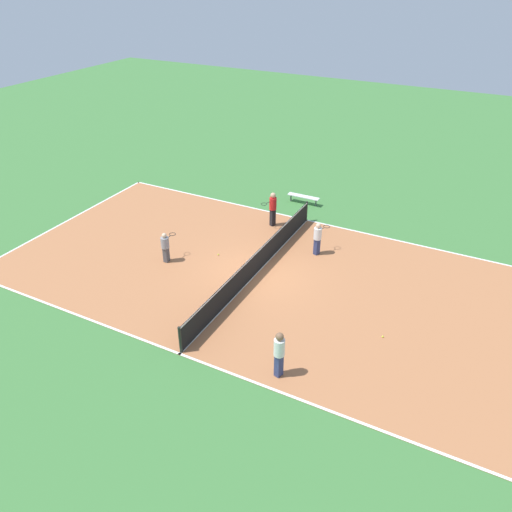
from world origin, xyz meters
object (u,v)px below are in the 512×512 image
(player_coach_red, at_px, (273,207))
(tennis_ball_midcourt, at_px, (218,255))
(tennis_ball_right_alley, at_px, (383,337))
(bench, at_px, (303,197))
(tennis_net, at_px, (256,262))
(player_far_white, at_px, (279,352))
(player_near_white, at_px, (318,237))
(player_baseline_gray, at_px, (165,246))

(player_coach_red, distance_m, tennis_ball_midcourt, 4.06)
(tennis_ball_midcourt, relative_size, tennis_ball_right_alley, 1.00)
(bench, height_order, tennis_ball_midcourt, bench)
(tennis_net, relative_size, player_far_white, 6.48)
(player_coach_red, xyz_separation_m, tennis_ball_midcourt, (3.83, -0.91, -1.00))
(bench, distance_m, player_near_white, 5.53)
(bench, distance_m, tennis_ball_right_alley, 11.56)
(player_far_white, bearing_deg, player_near_white, -152.21)
(player_coach_red, height_order, player_baseline_gray, player_coach_red)
(bench, bearing_deg, player_far_white, -70.72)
(player_far_white, bearing_deg, bench, -145.48)
(tennis_net, bearing_deg, tennis_ball_right_alley, 74.57)
(player_near_white, distance_m, player_far_white, 8.04)
(player_coach_red, relative_size, tennis_ball_midcourt, 26.34)
(player_coach_red, relative_size, tennis_ball_right_alley, 26.34)
(player_coach_red, bearing_deg, bench, -165.29)
(player_near_white, bearing_deg, player_baseline_gray, 142.19)
(tennis_net, distance_m, tennis_ball_midcourt, 2.37)
(player_near_white, xyz_separation_m, player_far_white, (7.84, 1.75, 0.11))
(bench, bearing_deg, player_baseline_gray, -109.78)
(bench, distance_m, tennis_ball_midcourt, 7.13)
(player_far_white, height_order, player_coach_red, player_coach_red)
(player_near_white, xyz_separation_m, tennis_ball_right_alley, (4.42, 4.28, -0.86))
(tennis_net, distance_m, tennis_ball_right_alley, 6.24)
(player_baseline_gray, bearing_deg, tennis_net, -78.20)
(player_baseline_gray, bearing_deg, tennis_ball_right_alley, -95.44)
(player_far_white, bearing_deg, tennis_ball_midcourt, -119.48)
(tennis_net, relative_size, bench, 6.34)
(bench, xyz_separation_m, tennis_ball_midcourt, (7.00, -1.28, -0.34))
(tennis_net, relative_size, tennis_ball_right_alley, 167.22)
(tennis_net, bearing_deg, player_far_white, 34.24)
(player_far_white, bearing_deg, tennis_net, -130.52)
(player_near_white, distance_m, tennis_ball_midcourt, 4.61)
(player_coach_red, bearing_deg, player_near_white, 83.13)
(tennis_net, relative_size, player_coach_red, 6.35)
(tennis_net, bearing_deg, player_coach_red, -163.14)
(player_baseline_gray, distance_m, tennis_ball_right_alley, 10.07)
(player_near_white, xyz_separation_m, player_coach_red, (-1.63, -3.04, 0.14))
(player_near_white, distance_m, tennis_ball_right_alley, 6.21)
(tennis_ball_right_alley, bearing_deg, player_near_white, -135.88)
(player_far_white, height_order, tennis_ball_midcourt, player_far_white)
(tennis_net, relative_size, tennis_ball_midcourt, 167.22)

